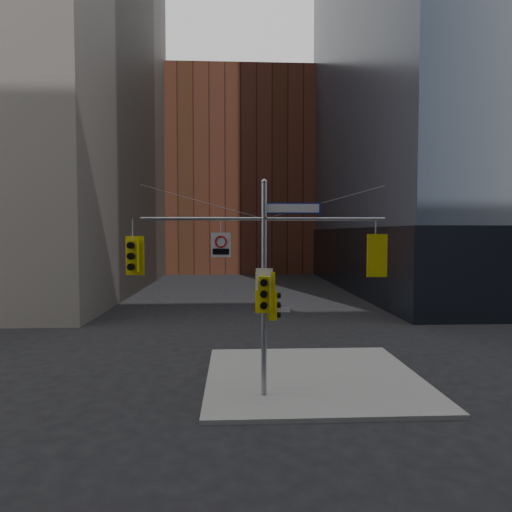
{
  "coord_description": "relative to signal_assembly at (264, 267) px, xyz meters",
  "views": [
    {
      "loc": [
        -1.0,
        -12.9,
        5.54
      ],
      "look_at": [
        -0.26,
        2.0,
        4.78
      ],
      "focal_mm": 32.0,
      "sensor_mm": 36.0,
      "label": 1
    }
  ],
  "objects": [
    {
      "name": "street_blade_ew",
      "position": [
        0.45,
        0.01,
        -1.41
      ],
      "size": [
        0.83,
        0.05,
        0.17
      ],
      "rotation": [
        0.0,
        0.0,
        -0.02
      ],
      "color": "silver",
      "rests_on": "ground"
    },
    {
      "name": "brick_midrise",
      "position": [
        0.0,
        56.01,
        9.58
      ],
      "size": [
        26.0,
        20.0,
        28.0
      ],
      "primitive_type": "cube",
      "color": "brown",
      "rests_on": "ground"
    },
    {
      "name": "street_sign_blade",
      "position": [
        0.92,
        0.0,
        1.93
      ],
      "size": [
        1.87,
        0.11,
        0.36
      ],
      "rotation": [
        0.0,
        0.0,
        -0.03
      ],
      "color": "navy",
      "rests_on": "ground"
    },
    {
      "name": "traffic_light_pole_side",
      "position": [
        0.32,
        0.01,
        -1.27
      ],
      "size": [
        0.41,
        0.35,
        0.97
      ],
      "rotation": [
        0.0,
        0.0,
        1.76
      ],
      "color": "#D6C40B",
      "rests_on": "ground"
    },
    {
      "name": "traffic_light_east_arm",
      "position": [
        3.7,
        0.0,
        0.38
      ],
      "size": [
        0.67,
        0.52,
        1.41
      ],
      "rotation": [
        0.0,
        0.0,
        3.14
      ],
      "color": "#D6C40B",
      "rests_on": "ground"
    },
    {
      "name": "street_blade_ns",
      "position": [
        0.0,
        0.46,
        -1.71
      ],
      "size": [
        0.11,
        0.69,
        0.14
      ],
      "rotation": [
        0.0,
        0.0,
        0.12
      ],
      "color": "#145926",
      "rests_on": "ground"
    },
    {
      "name": "traffic_light_west_arm",
      "position": [
        -4.25,
        0.01,
        0.38
      ],
      "size": [
        0.61,
        0.53,
        1.28
      ],
      "rotation": [
        0.0,
        0.0,
        -0.14
      ],
      "color": "#D6C40B",
      "rests_on": "ground"
    },
    {
      "name": "traffic_light_pole_front",
      "position": [
        0.0,
        -0.27,
        -0.83
      ],
      "size": [
        0.65,
        0.57,
        1.36
      ],
      "rotation": [
        0.0,
        0.0,
        -0.18
      ],
      "color": "#D6C40B",
      "rests_on": "ground"
    },
    {
      "name": "regulatory_sign_pole",
      "position": [
        0.0,
        -0.11,
        -0.41
      ],
      "size": [
        0.56,
        0.07,
        0.73
      ],
      "rotation": [
        0.0,
        0.0,
        -0.07
      ],
      "color": "silver",
      "rests_on": "ground"
    },
    {
      "name": "ground",
      "position": [
        0.0,
        -1.99,
        -4.42
      ],
      "size": [
        160.0,
        160.0,
        0.0
      ],
      "primitive_type": "plane",
      "color": "black",
      "rests_on": "ground"
    },
    {
      "name": "regulatory_sign_arm",
      "position": [
        -1.41,
        -0.02,
        0.76
      ],
      "size": [
        0.65,
        0.07,
        0.81
      ],
      "rotation": [
        0.0,
        0.0,
        -0.02
      ],
      "color": "silver",
      "rests_on": "ground"
    },
    {
      "name": "signal_assembly",
      "position": [
        0.0,
        0.0,
        0.0
      ],
      "size": [
        8.0,
        0.8,
        7.3
      ],
      "color": "gray",
      "rests_on": "ground"
    },
    {
      "name": "sidewalk_corner",
      "position": [
        2.0,
        2.01,
        -4.34
      ],
      "size": [
        8.0,
        8.0,
        0.15
      ],
      "primitive_type": "cube",
      "color": "gray",
      "rests_on": "ground"
    }
  ]
}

